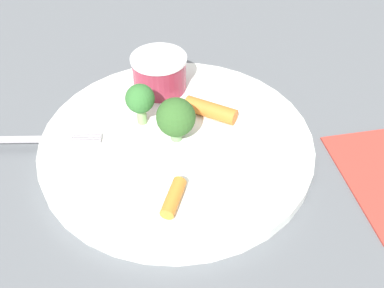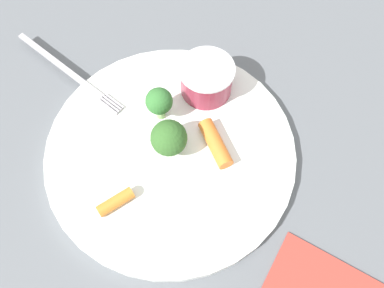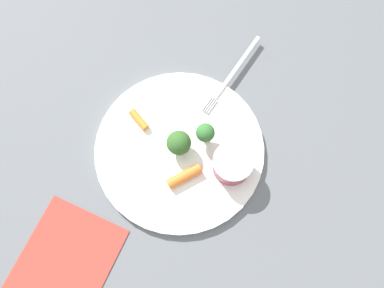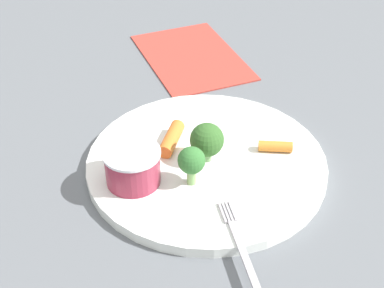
{
  "view_description": "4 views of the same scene",
  "coord_description": "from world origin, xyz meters",
  "px_view_note": "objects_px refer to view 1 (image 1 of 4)",
  "views": [
    {
      "loc": [
        0.07,
        -0.3,
        0.3
      ],
      "look_at": [
        0.02,
        -0.02,
        0.03
      ],
      "focal_mm": 40.84,
      "sensor_mm": 36.0,
      "label": 1
    },
    {
      "loc": [
        0.15,
        -0.1,
        0.39
      ],
      "look_at": [
        0.02,
        0.02,
        0.03
      ],
      "focal_mm": 37.71,
      "sensor_mm": 36.0,
      "label": 2
    },
    {
      "loc": [
        0.12,
        0.14,
        0.59
      ],
      "look_at": [
        -0.02,
        0.01,
        0.02
      ],
      "focal_mm": 36.5,
      "sensor_mm": 36.0,
      "label": 3
    },
    {
      "loc": [
        -0.48,
        0.03,
        0.4
      ],
      "look_at": [
        0.01,
        0.02,
        0.03
      ],
      "focal_mm": 52.79,
      "sensor_mm": 36.0,
      "label": 4
    }
  ],
  "objects_px": {
    "broccoli_floret_0": "(177,116)",
    "fork": "(18,140)",
    "carrot_stick_1": "(211,110)",
    "plate": "(177,143)",
    "sauce_cup": "(159,73)",
    "broccoli_floret_1": "(140,100)",
    "carrot_stick_0": "(174,197)"
  },
  "relations": [
    {
      "from": "plate",
      "to": "carrot_stick_0",
      "type": "relative_size",
      "value": 7.04
    },
    {
      "from": "broccoli_floret_1",
      "to": "broccoli_floret_0",
      "type": "bearing_deg",
      "value": -20.82
    },
    {
      "from": "carrot_stick_1",
      "to": "broccoli_floret_1",
      "type": "bearing_deg",
      "value": -162.8
    },
    {
      "from": "broccoli_floret_1",
      "to": "fork",
      "type": "bearing_deg",
      "value": -157.54
    },
    {
      "from": "sauce_cup",
      "to": "broccoli_floret_1",
      "type": "bearing_deg",
      "value": -94.71
    },
    {
      "from": "plate",
      "to": "sauce_cup",
      "type": "xyz_separation_m",
      "value": [
        -0.03,
        0.08,
        0.03
      ]
    },
    {
      "from": "plate",
      "to": "broccoli_floret_1",
      "type": "relative_size",
      "value": 5.96
    },
    {
      "from": "carrot_stick_0",
      "to": "broccoli_floret_1",
      "type": "bearing_deg",
      "value": 118.14
    },
    {
      "from": "sauce_cup",
      "to": "carrot_stick_1",
      "type": "xyz_separation_m",
      "value": [
        0.06,
        -0.04,
        -0.01
      ]
    },
    {
      "from": "fork",
      "to": "broccoli_floret_1",
      "type": "bearing_deg",
      "value": 22.46
    },
    {
      "from": "broccoli_floret_1",
      "to": "fork",
      "type": "relative_size",
      "value": 0.27
    },
    {
      "from": "broccoli_floret_0",
      "to": "fork",
      "type": "bearing_deg",
      "value": -168.17
    },
    {
      "from": "carrot_stick_1",
      "to": "sauce_cup",
      "type": "bearing_deg",
      "value": 146.86
    },
    {
      "from": "sauce_cup",
      "to": "broccoli_floret_0",
      "type": "height_order",
      "value": "broccoli_floret_0"
    },
    {
      "from": "carrot_stick_0",
      "to": "carrot_stick_1",
      "type": "bearing_deg",
      "value": 82.46
    },
    {
      "from": "carrot_stick_1",
      "to": "fork",
      "type": "distance_m",
      "value": 0.19
    },
    {
      "from": "broccoli_floret_0",
      "to": "carrot_stick_0",
      "type": "relative_size",
      "value": 1.21
    },
    {
      "from": "broccoli_floret_1",
      "to": "carrot_stick_1",
      "type": "height_order",
      "value": "broccoli_floret_1"
    },
    {
      "from": "plate",
      "to": "carrot_stick_1",
      "type": "bearing_deg",
      "value": 53.95
    },
    {
      "from": "sauce_cup",
      "to": "fork",
      "type": "distance_m",
      "value": 0.16
    },
    {
      "from": "broccoli_floret_0",
      "to": "broccoli_floret_1",
      "type": "bearing_deg",
      "value": 159.18
    },
    {
      "from": "fork",
      "to": "broccoli_floret_0",
      "type": "bearing_deg",
      "value": 11.83
    },
    {
      "from": "broccoli_floret_0",
      "to": "fork",
      "type": "xyz_separation_m",
      "value": [
        -0.15,
        -0.03,
        -0.02
      ]
    },
    {
      "from": "sauce_cup",
      "to": "fork",
      "type": "bearing_deg",
      "value": -137.55
    },
    {
      "from": "sauce_cup",
      "to": "broccoli_floret_0",
      "type": "bearing_deg",
      "value": -65.92
    },
    {
      "from": "fork",
      "to": "plate",
      "type": "bearing_deg",
      "value": 10.71
    },
    {
      "from": "plate",
      "to": "carrot_stick_0",
      "type": "height_order",
      "value": "carrot_stick_0"
    },
    {
      "from": "plate",
      "to": "carrot_stick_1",
      "type": "distance_m",
      "value": 0.05
    },
    {
      "from": "broccoli_floret_1",
      "to": "carrot_stick_1",
      "type": "xyz_separation_m",
      "value": [
        0.07,
        0.02,
        -0.02
      ]
    },
    {
      "from": "carrot_stick_0",
      "to": "fork",
      "type": "distance_m",
      "value": 0.17
    },
    {
      "from": "carrot_stick_0",
      "to": "carrot_stick_1",
      "type": "xyz_separation_m",
      "value": [
        0.02,
        0.12,
        0.0
      ]
    },
    {
      "from": "broccoli_floret_0",
      "to": "broccoli_floret_1",
      "type": "xyz_separation_m",
      "value": [
        -0.04,
        0.01,
        0.0
      ]
    }
  ]
}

